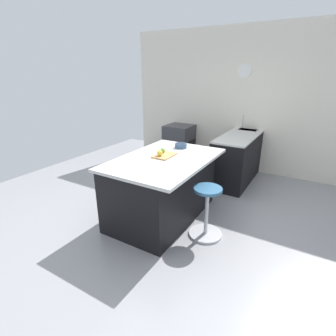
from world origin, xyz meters
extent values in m
plane|color=gray|center=(0.00, 0.00, 0.00)|extent=(7.32, 7.32, 0.00)
cube|color=silver|center=(-2.82, 0.00, 1.46)|extent=(0.12, 5.01, 2.91)
cylinder|color=white|center=(-2.75, 0.04, 2.06)|extent=(0.03, 0.28, 0.28)
cube|color=black|center=(-2.47, 0.25, 0.44)|extent=(2.33, 0.60, 0.89)
cube|color=silver|center=(-2.47, 0.25, 0.90)|extent=(2.33, 0.60, 0.03)
cube|color=#38383D|center=(-2.76, 0.25, 0.86)|extent=(0.44, 0.36, 0.12)
cylinder|color=#B7B7BC|center=(-2.76, 0.10, 1.06)|extent=(0.02, 0.02, 0.28)
cube|color=#38383D|center=(-2.47, -1.26, 0.44)|extent=(0.60, 0.60, 0.89)
cube|color=black|center=(-2.47, -0.95, 0.40)|extent=(0.44, 0.01, 0.32)
cube|color=black|center=(-0.15, -0.29, 0.44)|extent=(1.65, 0.96, 0.88)
cube|color=silver|center=(-0.15, -0.24, 0.90)|extent=(1.71, 1.16, 0.04)
cylinder|color=#B7B7BC|center=(-0.02, 0.47, 0.01)|extent=(0.44, 0.44, 0.03)
cylinder|color=#B7B7BC|center=(-0.02, 0.47, 0.33)|extent=(0.05, 0.05, 0.63)
cylinder|color=#336084|center=(-0.02, 0.47, 0.67)|extent=(0.36, 0.36, 0.04)
cube|color=tan|center=(-0.23, -0.29, 0.93)|extent=(0.36, 0.24, 0.02)
sphere|color=gold|center=(-0.15, -0.32, 0.98)|extent=(0.08, 0.08, 0.08)
sphere|color=#609E2D|center=(-0.29, -0.36, 0.98)|extent=(0.07, 0.07, 0.07)
cylinder|color=#334C6B|center=(-0.72, -0.29, 0.96)|extent=(0.19, 0.19, 0.07)
cylinder|color=#192635|center=(-0.72, -0.29, 0.97)|extent=(0.15, 0.15, 0.04)
camera|label=1|loc=(2.74, 1.53, 2.05)|focal=27.57mm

